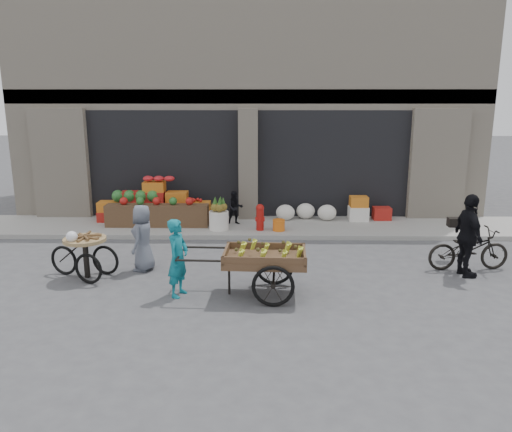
{
  "coord_description": "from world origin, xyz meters",
  "views": [
    {
      "loc": [
        0.42,
        -9.32,
        3.55
      ],
      "look_at": [
        0.28,
        1.03,
        1.1
      ],
      "focal_mm": 35.0,
      "sensor_mm": 36.0,
      "label": 1
    }
  ],
  "objects_px": {
    "orange_bucket": "(279,225)",
    "tricycle_cart": "(85,251)",
    "seated_person": "(235,208)",
    "pineapple_bin": "(219,220)",
    "vendor_woman": "(178,258)",
    "bicycle": "(468,249)",
    "vendor_grey": "(143,238)",
    "cyclist": "(468,236)",
    "fire_hydrant": "(260,216)",
    "banana_cart": "(262,255)"
  },
  "relations": [
    {
      "from": "fire_hydrant",
      "to": "vendor_woman",
      "type": "bearing_deg",
      "value": -109.04
    },
    {
      "from": "vendor_grey",
      "to": "bicycle",
      "type": "height_order",
      "value": "vendor_grey"
    },
    {
      "from": "tricycle_cart",
      "to": "cyclist",
      "type": "xyz_separation_m",
      "value": [
        7.71,
        0.2,
        0.29
      ]
    },
    {
      "from": "seated_person",
      "to": "pineapple_bin",
      "type": "bearing_deg",
      "value": -133.69
    },
    {
      "from": "banana_cart",
      "to": "pineapple_bin",
      "type": "bearing_deg",
      "value": 107.77
    },
    {
      "from": "fire_hydrant",
      "to": "bicycle",
      "type": "height_order",
      "value": "bicycle"
    },
    {
      "from": "vendor_woman",
      "to": "bicycle",
      "type": "height_order",
      "value": "vendor_woman"
    },
    {
      "from": "banana_cart",
      "to": "vendor_grey",
      "type": "distance_m",
      "value": 2.84
    },
    {
      "from": "tricycle_cart",
      "to": "bicycle",
      "type": "distance_m",
      "value": 7.93
    },
    {
      "from": "tricycle_cart",
      "to": "bicycle",
      "type": "relative_size",
      "value": 0.85
    },
    {
      "from": "orange_bucket",
      "to": "vendor_woman",
      "type": "relative_size",
      "value": 0.22
    },
    {
      "from": "tricycle_cart",
      "to": "bicycle",
      "type": "bearing_deg",
      "value": 21.79
    },
    {
      "from": "seated_person",
      "to": "vendor_woman",
      "type": "xyz_separation_m",
      "value": [
        -0.77,
        -4.91,
        0.14
      ]
    },
    {
      "from": "orange_bucket",
      "to": "seated_person",
      "type": "bearing_deg",
      "value": 149.74
    },
    {
      "from": "fire_hydrant",
      "to": "tricycle_cart",
      "type": "distance_m",
      "value": 4.84
    },
    {
      "from": "banana_cart",
      "to": "vendor_woman",
      "type": "height_order",
      "value": "vendor_woman"
    },
    {
      "from": "orange_bucket",
      "to": "tricycle_cart",
      "type": "distance_m",
      "value": 5.19
    },
    {
      "from": "pineapple_bin",
      "to": "vendor_woman",
      "type": "relative_size",
      "value": 0.36
    },
    {
      "from": "vendor_woman",
      "to": "vendor_grey",
      "type": "relative_size",
      "value": 1.03
    },
    {
      "from": "fire_hydrant",
      "to": "bicycle",
      "type": "distance_m",
      "value": 5.2
    },
    {
      "from": "bicycle",
      "to": "pineapple_bin",
      "type": "bearing_deg",
      "value": 58.9
    },
    {
      "from": "banana_cart",
      "to": "bicycle",
      "type": "relative_size",
      "value": 1.51
    },
    {
      "from": "orange_bucket",
      "to": "tricycle_cart",
      "type": "xyz_separation_m",
      "value": [
        -3.99,
        -3.3,
        0.3
      ]
    },
    {
      "from": "fire_hydrant",
      "to": "orange_bucket",
      "type": "xyz_separation_m",
      "value": [
        0.5,
        -0.05,
        -0.23
      ]
    },
    {
      "from": "pineapple_bin",
      "to": "seated_person",
      "type": "relative_size",
      "value": 0.56
    },
    {
      "from": "pineapple_bin",
      "to": "bicycle",
      "type": "height_order",
      "value": "bicycle"
    },
    {
      "from": "orange_bucket",
      "to": "banana_cart",
      "type": "height_order",
      "value": "banana_cart"
    },
    {
      "from": "orange_bucket",
      "to": "bicycle",
      "type": "bearing_deg",
      "value": -34.59
    },
    {
      "from": "seated_person",
      "to": "vendor_grey",
      "type": "bearing_deg",
      "value": -126.36
    },
    {
      "from": "cyclist",
      "to": "orange_bucket",
      "type": "bearing_deg",
      "value": 45.97
    },
    {
      "from": "seated_person",
      "to": "tricycle_cart",
      "type": "xyz_separation_m",
      "value": [
        -2.79,
        -4.0,
        -0.02
      ]
    },
    {
      "from": "banana_cart",
      "to": "orange_bucket",
      "type": "bearing_deg",
      "value": 86.52
    },
    {
      "from": "vendor_woman",
      "to": "tricycle_cart",
      "type": "distance_m",
      "value": 2.22
    },
    {
      "from": "vendor_woman",
      "to": "cyclist",
      "type": "xyz_separation_m",
      "value": [
        5.68,
        1.11,
        0.13
      ]
    },
    {
      "from": "orange_bucket",
      "to": "bicycle",
      "type": "height_order",
      "value": "bicycle"
    },
    {
      "from": "pineapple_bin",
      "to": "orange_bucket",
      "type": "distance_m",
      "value": 1.61
    },
    {
      "from": "seated_person",
      "to": "cyclist",
      "type": "relative_size",
      "value": 0.55
    },
    {
      "from": "pineapple_bin",
      "to": "seated_person",
      "type": "height_order",
      "value": "seated_person"
    },
    {
      "from": "pineapple_bin",
      "to": "orange_bucket",
      "type": "height_order",
      "value": "pineapple_bin"
    },
    {
      "from": "orange_bucket",
      "to": "tricycle_cart",
      "type": "relative_size",
      "value": 0.22
    },
    {
      "from": "tricycle_cart",
      "to": "cyclist",
      "type": "height_order",
      "value": "cyclist"
    },
    {
      "from": "orange_bucket",
      "to": "vendor_woman",
      "type": "xyz_separation_m",
      "value": [
        -1.97,
        -4.21,
        0.45
      ]
    },
    {
      "from": "orange_bucket",
      "to": "vendor_woman",
      "type": "distance_m",
      "value": 4.67
    },
    {
      "from": "orange_bucket",
      "to": "vendor_woman",
      "type": "height_order",
      "value": "vendor_woman"
    },
    {
      "from": "vendor_woman",
      "to": "vendor_grey",
      "type": "bearing_deg",
      "value": 53.04
    },
    {
      "from": "pineapple_bin",
      "to": "tricycle_cart",
      "type": "bearing_deg",
      "value": -125.15
    },
    {
      "from": "pineapple_bin",
      "to": "seated_person",
      "type": "xyz_separation_m",
      "value": [
        0.4,
        0.6,
        0.21
      ]
    },
    {
      "from": "fire_hydrant",
      "to": "tricycle_cart",
      "type": "relative_size",
      "value": 0.49
    },
    {
      "from": "vendor_grey",
      "to": "cyclist",
      "type": "relative_size",
      "value": 0.83
    },
    {
      "from": "orange_bucket",
      "to": "vendor_grey",
      "type": "distance_m",
      "value": 4.09
    }
  ]
}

